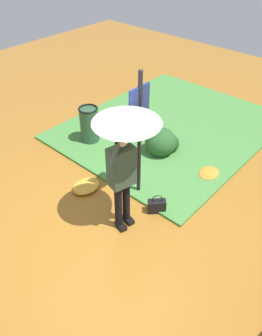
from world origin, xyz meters
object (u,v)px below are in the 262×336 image
(info_sign_post, at_px, (139,123))
(handbag, at_px, (157,206))
(person_with_umbrella, at_px, (124,142))
(trash_bin, at_px, (89,125))

(info_sign_post, relative_size, handbag, 6.22)
(handbag, bearing_deg, info_sign_post, 72.68)
(handbag, bearing_deg, person_with_umbrella, 152.98)
(info_sign_post, bearing_deg, person_with_umbrella, -155.09)
(info_sign_post, height_order, handbag, info_sign_post)
(info_sign_post, xyz_separation_m, trash_bin, (0.54, 1.86, -1.03))
(info_sign_post, bearing_deg, trash_bin, 73.69)
(handbag, distance_m, trash_bin, 2.56)
(info_sign_post, relative_size, trash_bin, 2.76)
(person_with_umbrella, xyz_separation_m, handbag, (0.50, -0.26, -1.42))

